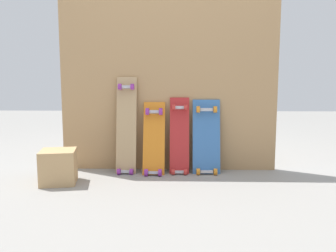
# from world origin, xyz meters

# --- Properties ---
(ground_plane) EXTENTS (12.00, 12.00, 0.00)m
(ground_plane) POSITION_xyz_m (0.00, 0.00, 0.00)
(ground_plane) COLOR gray
(plywood_wall_panel) EXTENTS (1.87, 0.04, 1.52)m
(plywood_wall_panel) POSITION_xyz_m (0.00, 0.07, 0.76)
(plywood_wall_panel) COLOR tan
(plywood_wall_panel) RESTS_ON ground
(skateboard_natural) EXTENTS (0.17, 0.22, 0.89)m
(skateboard_natural) POSITION_xyz_m (-0.36, -0.04, 0.37)
(skateboard_natural) COLOR tan
(skateboard_natural) RESTS_ON ground
(skateboard_orange) EXTENTS (0.18, 0.26, 0.67)m
(skateboard_orange) POSITION_xyz_m (-0.12, -0.07, 0.27)
(skateboard_orange) COLOR orange
(skateboard_orange) RESTS_ON ground
(skateboard_red) EXTENTS (0.16, 0.21, 0.71)m
(skateboard_red) POSITION_xyz_m (0.10, -0.04, 0.28)
(skateboard_red) COLOR #B22626
(skateboard_red) RESTS_ON ground
(skateboard_blue) EXTENTS (0.23, 0.21, 0.69)m
(skateboard_blue) POSITION_xyz_m (0.33, -0.04, 0.28)
(skateboard_blue) COLOR #386BAD
(skateboard_blue) RESTS_ON ground
(wooden_crate) EXTENTS (0.30, 0.30, 0.26)m
(wooden_crate) POSITION_xyz_m (-0.83, -0.40, 0.13)
(wooden_crate) COLOR tan
(wooden_crate) RESTS_ON ground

